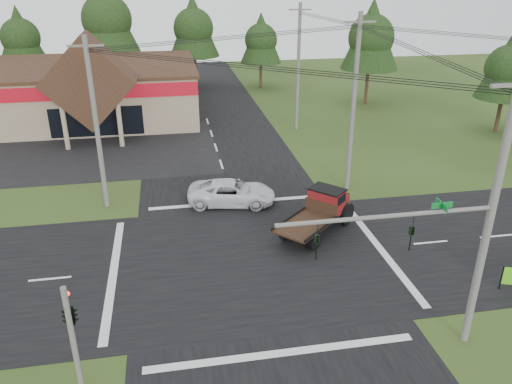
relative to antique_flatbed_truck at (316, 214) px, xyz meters
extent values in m
plane|color=#293E16|center=(-4.06, -2.27, -1.20)|extent=(120.00, 120.00, 0.00)
cube|color=black|center=(-4.06, -2.27, -1.19)|extent=(12.00, 120.00, 0.02)
cube|color=black|center=(-4.06, -2.27, -1.18)|extent=(120.00, 12.00, 0.02)
cube|color=black|center=(-18.06, 16.73, -1.18)|extent=(28.00, 14.00, 0.02)
cube|color=gray|center=(-20.06, 27.73, 1.30)|extent=(30.00, 15.00, 5.00)
cube|color=#331D15|center=(-20.06, 27.73, 3.85)|extent=(30.40, 15.40, 0.30)
cube|color=maroon|center=(-20.06, 20.18, 2.90)|extent=(30.00, 0.12, 1.20)
cube|color=#331D15|center=(-14.06, 19.23, 4.10)|extent=(7.78, 4.00, 7.78)
cylinder|color=gray|center=(-16.26, 17.53, 0.80)|extent=(0.40, 0.40, 4.00)
cylinder|color=gray|center=(-11.86, 17.53, 0.80)|extent=(0.40, 0.40, 4.00)
cube|color=black|center=(-14.06, 20.21, 0.30)|extent=(8.00, 0.08, 2.60)
cylinder|color=#595651|center=(3.44, -9.77, 2.30)|extent=(0.24, 0.24, 7.00)
cylinder|color=#595651|center=(-0.56, -9.77, 4.80)|extent=(8.00, 0.16, 0.16)
imported|color=black|center=(0.44, -9.77, 3.80)|extent=(0.16, 0.20, 1.00)
imported|color=black|center=(-3.06, -9.77, 3.80)|extent=(0.16, 0.20, 1.00)
cube|color=#0C6626|center=(1.44, -9.77, 5.05)|extent=(0.80, 0.04, 0.22)
cylinder|color=#595651|center=(-11.56, -9.77, 1.00)|extent=(0.20, 0.20, 4.40)
imported|color=black|center=(-11.56, -9.57, 2.50)|extent=(0.53, 2.48, 1.00)
sphere|color=#FF0C0C|center=(-11.56, -9.42, 2.70)|extent=(0.18, 0.18, 0.18)
cylinder|color=#595651|center=(3.44, -9.77, 4.30)|extent=(0.30, 0.30, 11.00)
cylinder|color=#595651|center=(-12.06, 5.73, 4.05)|extent=(0.30, 0.30, 10.50)
cube|color=#595651|center=(-12.06, 5.73, 8.70)|extent=(2.00, 0.12, 0.12)
cylinder|color=#595651|center=(3.94, 5.73, 4.55)|extent=(0.30, 0.30, 11.50)
cube|color=#595651|center=(3.94, 5.73, 9.70)|extent=(2.00, 0.12, 0.12)
cylinder|color=#595651|center=(3.94, 19.73, 4.40)|extent=(0.30, 0.30, 11.20)
cube|color=#595651|center=(3.94, 19.73, 9.40)|extent=(2.00, 0.12, 0.12)
cylinder|color=#332316|center=(-24.06, 39.73, 0.55)|extent=(0.36, 0.36, 3.50)
cone|color=black|center=(-24.06, 39.73, 5.60)|extent=(5.60, 5.60, 6.60)
sphere|color=black|center=(-24.06, 39.73, 5.30)|extent=(4.40, 4.40, 4.40)
cylinder|color=#332316|center=(-14.06, 38.73, 1.08)|extent=(0.36, 0.36, 4.55)
cone|color=black|center=(-14.06, 38.73, 7.64)|extent=(7.28, 7.28, 8.58)
sphere|color=black|center=(-14.06, 38.73, 7.25)|extent=(5.72, 5.72, 5.72)
cylinder|color=#332316|center=(-4.06, 39.73, 0.73)|extent=(0.36, 0.36, 3.85)
cone|color=black|center=(-4.06, 39.73, 6.28)|extent=(6.16, 6.16, 7.26)
sphere|color=black|center=(-4.06, 39.73, 5.95)|extent=(4.84, 4.84, 4.84)
cylinder|color=#332316|center=(3.94, 37.73, 0.38)|extent=(0.36, 0.36, 3.15)
cone|color=black|center=(3.94, 37.73, 4.92)|extent=(5.04, 5.04, 5.94)
sphere|color=black|center=(3.94, 37.73, 4.65)|extent=(3.96, 3.96, 3.96)
cylinder|color=#332316|center=(13.94, 27.73, 0.73)|extent=(0.36, 0.36, 3.85)
cone|color=black|center=(13.94, 27.73, 6.28)|extent=(6.16, 6.16, 7.26)
sphere|color=black|center=(13.94, 27.73, 5.95)|extent=(4.84, 4.84, 4.84)
cylinder|color=#332316|center=(21.94, 15.73, 0.38)|extent=(0.36, 0.36, 3.15)
cone|color=black|center=(21.94, 15.73, 4.92)|extent=(5.04, 5.04, 5.94)
sphere|color=black|center=(21.94, 15.73, 4.65)|extent=(3.96, 3.96, 3.96)
imported|color=white|center=(-4.18, 4.70, -0.43)|extent=(5.90, 3.52, 1.53)
camera|label=1|loc=(-7.78, -24.11, 12.65)|focal=35.00mm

